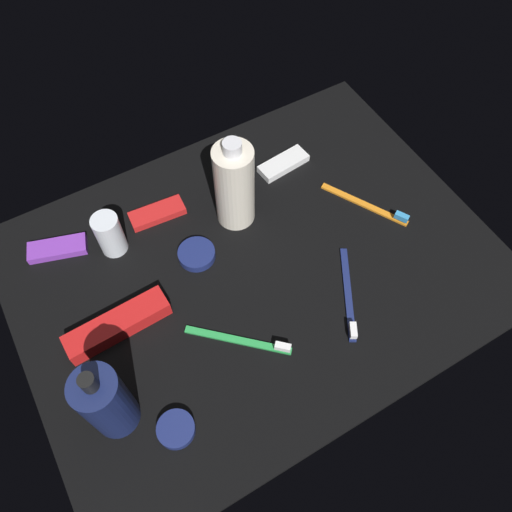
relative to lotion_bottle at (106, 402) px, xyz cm
name	(u,v)px	position (x,y,z in cm)	size (l,w,h in cm)	color
ground_plane	(256,266)	(-31.60, -12.68, -8.35)	(84.00, 64.00, 1.20)	black
lotion_bottle	(106,402)	(0.00, 0.00, 0.00)	(6.78, 6.78, 17.96)	#151E4B
bodywash_bottle	(234,185)	(-33.77, -24.06, 1.18)	(7.14, 7.14, 19.57)	silver
deodorant_stick	(110,234)	(-11.07, -28.82, -3.45)	(4.77, 4.77, 8.61)	silver
toothbrush_orange	(370,206)	(-56.89, -12.84, -7.14)	(9.75, 16.34, 2.10)	orange
toothbrush_green	(244,341)	(-22.55, -0.81, -7.14)	(14.04, 13.09, 2.10)	green
toothbrush_navy	(349,298)	(-41.93, 1.35, -7.14)	(10.08, 16.17, 2.10)	navy
toothpaste_box_red	(118,325)	(-5.67, -13.33, -6.15)	(17.60, 4.40, 3.20)	red
snack_bar_red	(157,213)	(-20.81, -31.47, -7.00)	(10.40, 4.00, 1.50)	red
snack_bar_white	(283,164)	(-48.00, -30.02, -7.00)	(10.40, 4.00, 1.50)	white
snack_bar_purple	(58,248)	(-1.84, -33.33, -7.00)	(10.40, 4.00, 1.50)	purple
cream_tin_left	(197,254)	(-23.18, -19.52, -6.95)	(6.73, 6.73, 1.61)	navy
cream_tin_right	(176,429)	(-6.77, 6.37, -7.00)	(5.78, 5.78, 1.50)	navy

